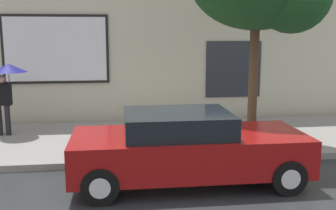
% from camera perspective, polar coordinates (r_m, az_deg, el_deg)
% --- Properties ---
extents(ground_plane, '(60.00, 60.00, 0.00)m').
position_cam_1_polar(ground_plane, '(7.81, 1.65, -11.03)').
color(ground_plane, '#282B2D').
extents(sidewalk, '(20.00, 4.00, 0.15)m').
position_cam_1_polar(sidewalk, '(10.62, -0.86, -4.86)').
color(sidewalk, gray).
rests_on(sidewalk, ground).
extents(building_facade, '(20.00, 0.67, 7.00)m').
position_cam_1_polar(building_facade, '(12.76, -2.30, 13.09)').
color(building_facade, beige).
rests_on(building_facade, ground).
extents(parked_car, '(4.38, 1.88, 1.38)m').
position_cam_1_polar(parked_car, '(7.62, 2.69, -6.07)').
color(parked_car, maroon).
rests_on(parked_car, ground).
extents(fire_hydrant, '(0.30, 0.44, 0.78)m').
position_cam_1_polar(fire_hydrant, '(9.42, -4.44, -3.96)').
color(fire_hydrant, white).
rests_on(fire_hydrant, sidewalk).
extents(pedestrian_with_umbrella, '(0.95, 0.95, 1.91)m').
position_cam_1_polar(pedestrian_with_umbrella, '(11.28, -22.11, 3.43)').
color(pedestrian_with_umbrella, black).
rests_on(pedestrian_with_umbrella, sidewalk).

